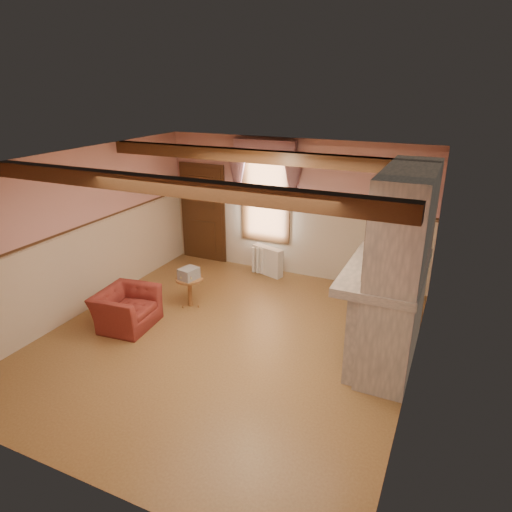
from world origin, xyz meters
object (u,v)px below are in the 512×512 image
at_px(mantel_clock, 396,242).
at_px(oil_lamp, 391,250).
at_px(armchair, 126,309).
at_px(bowl, 384,269).
at_px(radiator, 268,261).
at_px(side_table, 190,292).

xyz_separation_m(mantel_clock, oil_lamp, (0.00, -0.48, 0.04)).
bearing_deg(armchair, oil_lamp, -78.71).
height_order(armchair, mantel_clock, mantel_clock).
relative_size(bowl, mantel_clock, 1.41).
bearing_deg(radiator, bowl, -23.27).
bearing_deg(radiator, mantel_clock, -8.17).
relative_size(mantel_clock, oil_lamp, 0.86).
height_order(bowl, mantel_clock, mantel_clock).
relative_size(side_table, mantel_clock, 2.29).
height_order(side_table, radiator, radiator).
distance_m(mantel_clock, oil_lamp, 0.48).
bearing_deg(side_table, armchair, -118.71).
distance_m(side_table, oil_lamp, 3.62).
bearing_deg(side_table, mantel_clock, 10.38).
distance_m(side_table, mantel_clock, 3.65).
bearing_deg(mantel_clock, oil_lamp, -90.00).
xyz_separation_m(bowl, oil_lamp, (0.00, 0.54, 0.10)).
bearing_deg(mantel_clock, radiator, 154.21).
height_order(radiator, oil_lamp, oil_lamp).
distance_m(armchair, oil_lamp, 4.31).
bearing_deg(side_table, radiator, 69.94).
bearing_deg(oil_lamp, side_table, -177.67).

